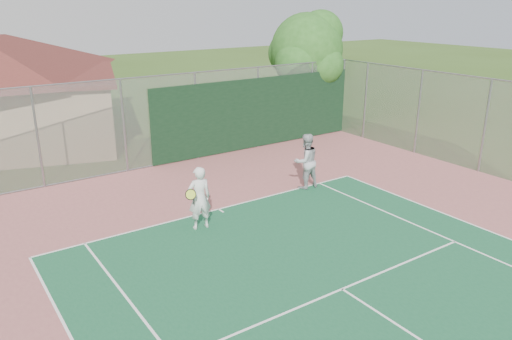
# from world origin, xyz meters

# --- Properties ---
(back_fence) EXTENTS (20.08, 0.11, 3.53)m
(back_fence) POSITION_xyz_m (2.11, 16.98, 1.67)
(back_fence) COLOR gray
(back_fence) RESTS_ON ground
(side_fence_right) EXTENTS (0.08, 9.00, 3.50)m
(side_fence_right) POSITION_xyz_m (10.00, 12.50, 1.75)
(side_fence_right) COLOR gray
(side_fence_right) RESTS_ON ground
(tree) EXTENTS (4.14, 3.92, 5.77)m
(tree) POSITION_xyz_m (8.99, 18.50, 3.79)
(tree) COLOR #372414
(tree) RESTS_ON ground
(player_white_front) EXTENTS (0.95, 0.71, 1.82)m
(player_white_front) POSITION_xyz_m (-1.10, 11.01, 0.92)
(player_white_front) COLOR silver
(player_white_front) RESTS_ON ground
(player_grey_back) EXTENTS (0.97, 0.79, 1.90)m
(player_grey_back) POSITION_xyz_m (3.44, 11.86, 0.95)
(player_grey_back) COLOR #A8AAAD
(player_grey_back) RESTS_ON ground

